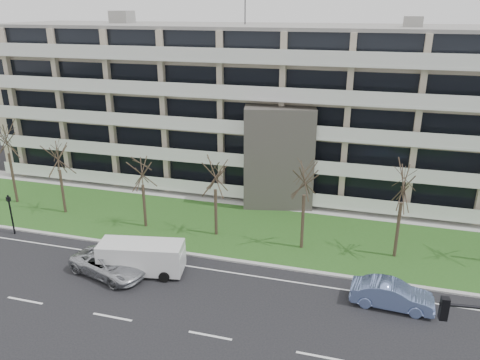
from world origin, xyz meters
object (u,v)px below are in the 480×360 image
(silver_pickup, at_px, (108,264))
(pedestrian_signal, at_px, (10,209))
(blue_sedan, at_px, (392,295))
(white_van, at_px, (142,255))

(silver_pickup, bearing_deg, pedestrian_signal, 88.12)
(silver_pickup, relative_size, blue_sedan, 1.13)
(silver_pickup, bearing_deg, blue_sedan, -69.78)
(silver_pickup, relative_size, white_van, 0.93)
(silver_pickup, distance_m, white_van, 2.34)
(pedestrian_signal, bearing_deg, blue_sedan, 17.97)
(blue_sedan, distance_m, white_van, 16.07)
(white_van, height_order, pedestrian_signal, pedestrian_signal)
(white_van, bearing_deg, silver_pickup, -167.35)
(blue_sedan, bearing_deg, silver_pickup, 97.92)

